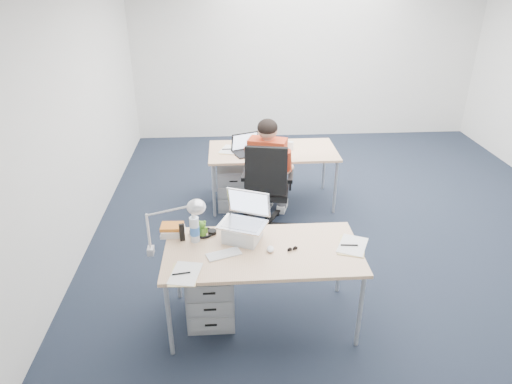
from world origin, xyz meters
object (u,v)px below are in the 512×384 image
office_chair (267,205)px  computer_mouse (270,249)px  bear_figurine (203,229)px  seated_person (270,171)px  drawer_pedestal_near (211,290)px  dark_laptop (249,144)px  silver_laptop (242,219)px  wireless_keyboard (224,254)px  sunglasses (292,249)px  book_stack (173,230)px  desk_near (263,255)px  can_koozie (234,235)px  desk_lamp (167,227)px  desk_far (273,153)px  cordless_phone (182,232)px  far_cup (291,146)px  water_bottle (194,228)px  headphones (203,232)px  drawer_pedestal_far (233,185)px

office_chair → computer_mouse: office_chair is taller
bear_figurine → seated_person: bearing=69.2°
drawer_pedestal_near → dark_laptop: bearing=77.9°
seated_person → silver_laptop: bearing=-85.7°
wireless_keyboard → drawer_pedestal_near: bearing=113.2°
sunglasses → book_stack: bearing=142.9°
desk_near → dark_laptop: dark_laptop is taller
can_koozie → desk_lamp: desk_lamp is taller
wireless_keyboard → desk_lamp: size_ratio=0.56×
can_koozie → bear_figurine: (-0.27, 0.08, 0.02)m
office_chair → can_koozie: 1.52m
bear_figurine → sunglasses: size_ratio=1.73×
desk_near → desk_far: 2.27m
sunglasses → desk_far: bearing=68.6°
drawer_pedestal_near → cordless_phone: (-0.22, 0.10, 0.53)m
silver_laptop → can_koozie: (-0.07, -0.01, -0.14)m
dark_laptop → far_cup: bearing=-9.7°
seated_person → dark_laptop: (-0.22, 0.41, 0.19)m
wireless_keyboard → dark_laptop: size_ratio=0.78×
water_bottle → silver_laptop: bearing=-0.8°
silver_laptop → book_stack: size_ratio=1.96×
office_chair → silver_laptop: bearing=-93.6°
drawer_pedestal_near → silver_laptop: 0.72m
office_chair → can_koozie: (-0.40, -1.39, 0.47)m
desk_near → desk_far: bearing=82.3°
seated_person → bear_figurine: size_ratio=8.26×
drawer_pedestal_near → far_cup: 2.42m
desk_far → bear_figurine: bearing=-111.6°
drawer_pedestal_near → far_cup: far_cup is taller
wireless_keyboard → far_cup: size_ratio=2.69×
silver_laptop → sunglasses: (0.40, -0.19, -0.19)m
bear_figurine → office_chair: bearing=67.7°
far_cup → seated_person: bearing=-120.6°
seated_person → computer_mouse: bearing=-77.3°
seated_person → water_bottle: (-0.77, -1.55, 0.19)m
desk_near → bear_figurine: (-0.49, 0.23, 0.13)m
water_bottle → wireless_keyboard: bearing=-43.2°
computer_mouse → desk_lamp: 0.84m
bear_figurine → far_cup: size_ratio=1.58×
seated_person → headphones: 1.61m
desk_far → sunglasses: 2.27m
drawer_pedestal_far → sunglasses: bearing=-78.7°
desk_far → cordless_phone: bearing=-115.1°
desk_far → headphones: headphones is taller
headphones → desk_near: bearing=-25.4°
can_koozie → book_stack: size_ratio=0.57×
wireless_keyboard → seated_person: bearing=53.7°
computer_mouse → book_stack: book_stack is taller
drawer_pedestal_near → can_koozie: size_ratio=4.75×
drawer_pedestal_far → can_koozie: bearing=-90.7°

